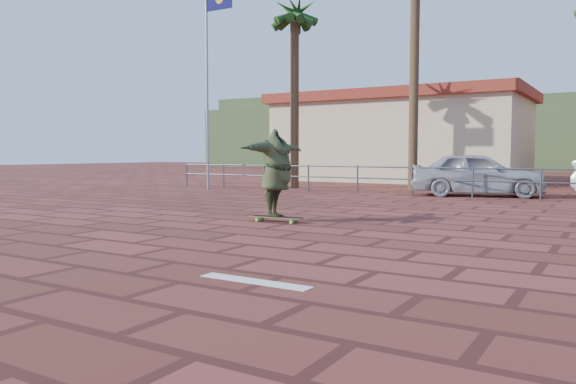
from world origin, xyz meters
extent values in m
plane|color=maroon|center=(0.00, 0.00, 0.00)|extent=(120.00, 120.00, 0.00)
cube|color=white|center=(0.70, -1.20, 0.00)|extent=(1.40, 0.22, 0.01)
cylinder|color=#47494F|center=(-12.00, 12.00, 0.50)|extent=(0.06, 0.06, 1.00)
cylinder|color=#47494F|center=(-10.00, 12.00, 0.50)|extent=(0.06, 0.06, 1.00)
cylinder|color=#47494F|center=(-8.00, 12.00, 0.50)|extent=(0.06, 0.06, 1.00)
cylinder|color=#47494F|center=(-6.00, 12.00, 0.50)|extent=(0.06, 0.06, 1.00)
cylinder|color=#47494F|center=(-4.00, 12.00, 0.50)|extent=(0.06, 0.06, 1.00)
cylinder|color=#47494F|center=(-2.00, 12.00, 0.50)|extent=(0.06, 0.06, 1.00)
cylinder|color=#47494F|center=(0.00, 12.00, 0.50)|extent=(0.06, 0.06, 1.00)
cylinder|color=#47494F|center=(2.00, 12.00, 0.50)|extent=(0.06, 0.06, 1.00)
cylinder|color=#47494F|center=(0.00, 12.00, 0.95)|extent=(24.00, 0.05, 0.05)
cylinder|color=#47494F|center=(0.00, 12.00, 0.55)|extent=(24.00, 0.05, 0.05)
cylinder|color=gray|center=(-10.00, 11.00, 4.00)|extent=(0.10, 0.10, 8.00)
cylinder|color=brown|center=(-7.50, 13.50, 3.50)|extent=(0.36, 0.36, 7.00)
sphere|color=#26531B|center=(-7.50, 13.50, 7.05)|extent=(2.40, 2.40, 2.40)
cylinder|color=brown|center=(-3.00, 15.00, 4.10)|extent=(0.36, 0.36, 8.20)
cube|color=beige|center=(-6.00, 22.00, 2.00)|extent=(12.00, 7.00, 4.00)
cube|color=maroon|center=(-6.00, 22.00, 4.25)|extent=(12.60, 7.60, 0.50)
cube|color=#384C28|center=(0.00, 50.00, 3.00)|extent=(70.00, 18.00, 6.00)
cube|color=#384C28|center=(-22.00, 56.00, 4.00)|extent=(35.00, 14.00, 8.00)
cube|color=olive|center=(-2.02, 3.51, 0.10)|extent=(1.19, 0.34, 0.02)
cube|color=black|center=(-2.02, 3.51, 0.11)|extent=(1.14, 0.31, 0.00)
cube|color=silver|center=(-2.42, 3.48, 0.07)|extent=(0.08, 0.20, 0.03)
cube|color=silver|center=(-1.61, 3.54, 0.07)|extent=(0.08, 0.20, 0.03)
cylinder|color=#5FE831|center=(-2.41, 3.37, 0.04)|extent=(0.08, 0.04, 0.07)
cylinder|color=#5FE831|center=(-2.43, 3.60, 0.04)|extent=(0.08, 0.04, 0.07)
cylinder|color=#5FE831|center=(-1.60, 3.42, 0.04)|extent=(0.08, 0.04, 0.07)
cylinder|color=#5FE831|center=(-1.62, 3.66, 0.04)|extent=(0.08, 0.04, 0.07)
imported|color=#394424|center=(-2.02, 3.51, 1.03)|extent=(0.66, 2.26, 1.83)
imported|color=#AAACB1|center=(-0.08, 13.00, 0.74)|extent=(4.62, 2.81, 1.47)
camera|label=1|loc=(4.24, -6.31, 1.44)|focal=35.00mm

